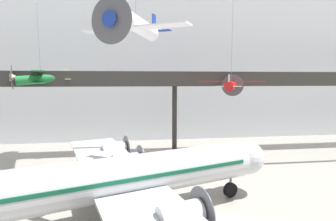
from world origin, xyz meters
The scene contains 6 objects.
hangar_back_wall centered at (0.00, 30.66, 12.70)m, with size 140.00×3.00×25.40m.
mezzanine_walkway centered at (0.00, 20.99, 9.82)m, with size 110.00×3.20×11.54m.
airliner_silver_main centered at (-7.28, 2.79, 3.33)m, with size 26.95×31.36×9.24m.
suspended_plane_red_highwing centered at (5.91, 15.28, 9.76)m, with size 7.81×6.85×11.51m.
suspended_plane_green_biplane centered at (-17.47, 19.41, 10.56)m, with size 7.18×8.41×10.56m.
suspended_plane_white_twin centered at (-5.58, 5.95, 14.75)m, with size 8.63×7.74×7.20m.
Camera 1 is at (-5.79, -15.53, 10.39)m, focal length 28.00 mm.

